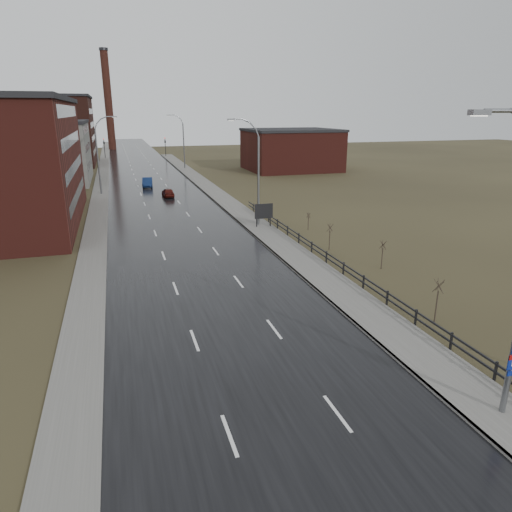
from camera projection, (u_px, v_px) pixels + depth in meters
ground at (329, 503)px, 14.61m from camera, size 320.00×320.00×0.00m
road at (157, 194)px, 69.30m from camera, size 14.00×300.00×0.06m
sidewalk_right at (259, 228)px, 48.88m from camera, size 3.20×180.00×0.18m
curb_right at (246, 229)px, 48.46m from camera, size 0.16×180.00×0.18m
sidewalk_left at (100, 196)px, 67.02m from camera, size 2.40×260.00×0.12m
warehouse_mid at (40, 152)px, 79.13m from camera, size 16.32×20.40×10.50m
warehouse_far at (33, 131)px, 104.33m from camera, size 26.52×24.48×15.50m
building_right at (291, 150)px, 96.49m from camera, size 18.36×16.32×8.50m
smokestack at (108, 100)px, 144.99m from camera, size 2.70×2.70×30.70m
streetlight_right_mid at (256, 173)px, 48.02m from camera, size 3.36×0.28×11.35m
streetlight_left at (100, 155)px, 67.23m from camera, size 3.36×0.28×11.35m
streetlight_right_far at (182, 142)px, 97.25m from camera, size 3.36×0.28×11.35m
guardrail at (348, 270)px, 33.95m from camera, size 0.10×53.05×1.10m
shrub_c at (437, 300)px, 26.75m from camera, size 0.64×0.67×2.71m
shrub_d at (382, 254)px, 36.00m from camera, size 0.55×0.58×2.33m
shrub_e at (330, 236)px, 40.95m from camera, size 0.57×0.60×2.42m
shrub_f at (308, 221)px, 48.05m from camera, size 0.44×0.47×1.84m
billboard at (264, 212)px, 48.58m from camera, size 2.01×0.17×2.65m
traffic_light_left at (104, 141)px, 120.39m from camera, size 0.58×2.73×5.30m
traffic_light_right at (165, 140)px, 124.84m from camera, size 0.58×2.73×5.30m
car_near at (147, 183)px, 75.28m from camera, size 1.98×4.69×1.51m
car_far at (168, 193)px, 66.53m from camera, size 1.61×3.82×1.29m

